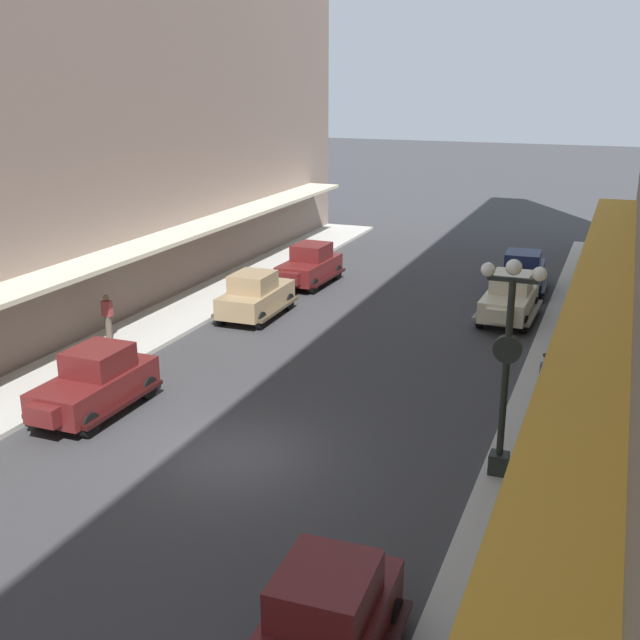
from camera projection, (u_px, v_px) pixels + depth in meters
name	position (u px, v px, depth m)	size (l,w,h in m)	color
ground_plane	(232.00, 455.00, 19.32)	(200.00, 200.00, 0.00)	#38383A
sidewalk_right	(539.00, 512.00, 16.65)	(3.00, 60.00, 0.15)	#B7B5AD
parked_car_0	(321.00, 629.00, 11.86)	(2.27, 4.31, 1.84)	#591919
parked_car_1	(522.00, 271.00, 33.72)	(2.30, 4.32, 1.84)	#19234C
parked_car_2	(509.00, 297.00, 29.78)	(2.21, 4.29, 1.84)	beige
parked_car_3	(95.00, 381.00, 21.56)	(2.15, 4.26, 1.84)	#591919
parked_car_4	(310.00, 264.00, 34.96)	(2.24, 4.30, 1.84)	#591919
parked_car_5	(256.00, 294.00, 30.15)	(2.21, 4.29, 1.84)	#997F5B
lamp_post_with_clock	(507.00, 360.00, 17.30)	(1.42, 0.44, 5.16)	black
fire_hydrant	(71.00, 375.00, 23.01)	(0.24, 0.24, 0.82)	#B21E19
pedestrian_0	(598.00, 314.00, 27.34)	(0.36, 0.28, 1.67)	#2D2D33
pedestrian_1	(108.00, 316.00, 27.20)	(0.36, 0.24, 1.64)	#4C4238
pedestrian_2	(545.00, 382.00, 21.26)	(0.36, 0.28, 1.67)	slate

